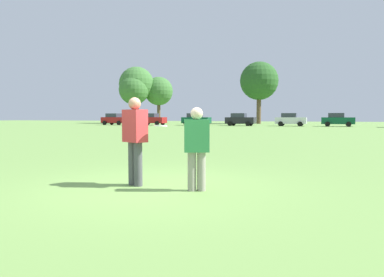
{
  "coord_description": "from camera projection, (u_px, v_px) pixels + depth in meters",
  "views": [
    {
      "loc": [
        2.96,
        -6.52,
        1.42
      ],
      "look_at": [
        0.53,
        0.96,
        0.93
      ],
      "focal_mm": 33.8,
      "sensor_mm": 36.0,
      "label": 1
    }
  ],
  "objects": [
    {
      "name": "tree_east_birch",
      "position": [
        259.0,
        81.0,
        65.31
      ],
      "size": [
        6.91,
        6.91,
        11.22
      ],
      "color": "brown",
      "rests_on": "ground"
    },
    {
      "name": "player_thrower",
      "position": [
        135.0,
        136.0,
        7.32
      ],
      "size": [
        0.58,
        0.49,
        1.79
      ],
      "color": "#4C4C51",
      "rests_on": "ground"
    },
    {
      "name": "parked_car_near_left",
      "position": [
        115.0,
        119.0,
        57.19
      ],
      "size": [
        4.3,
        2.41,
        1.82
      ],
      "color": "maroon",
      "rests_on": "ground"
    },
    {
      "name": "player_defender",
      "position": [
        197.0,
        144.0,
        6.81
      ],
      "size": [
        0.53,
        0.41,
        1.58
      ],
      "color": "gray",
      "rests_on": "ground"
    },
    {
      "name": "ground_plane",
      "position": [
        152.0,
        187.0,
        7.19
      ],
      "size": [
        179.57,
        179.57,
        0.0
      ],
      "primitive_type": "plane",
      "color": "#6B9347"
    },
    {
      "name": "tree_center_elm",
      "position": [
        159.0,
        91.0,
        71.63
      ],
      "size": [
        5.64,
        5.64,
        9.17
      ],
      "color": "brown",
      "rests_on": "ground"
    },
    {
      "name": "parked_car_near_right",
      "position": [
        291.0,
        120.0,
        50.59
      ],
      "size": [
        4.3,
        2.41,
        1.82
      ],
      "color": "silver",
      "rests_on": "ground"
    },
    {
      "name": "traffic_cone",
      "position": [
        202.0,
        144.0,
        15.39
      ],
      "size": [
        0.32,
        0.32,
        0.48
      ],
      "color": "#D8590C",
      "rests_on": "ground"
    },
    {
      "name": "parked_car_mid_right",
      "position": [
        240.0,
        119.0,
        52.29
      ],
      "size": [
        4.3,
        2.41,
        1.82
      ],
      "color": "black",
      "rests_on": "ground"
    },
    {
      "name": "tree_west_oak",
      "position": [
        136.0,
        84.0,
        70.26
      ],
      "size": [
        6.76,
        6.76,
        10.98
      ],
      "color": "brown",
      "rests_on": "ground"
    },
    {
      "name": "frisbee",
      "position": [
        160.0,
        126.0,
        7.11
      ],
      "size": [
        0.27,
        0.27,
        0.04
      ],
      "color": "white"
    },
    {
      "name": "parked_car_mid_left",
      "position": [
        152.0,
        119.0,
        55.65
      ],
      "size": [
        4.3,
        2.41,
        1.82
      ],
      "color": "maroon",
      "rests_on": "ground"
    },
    {
      "name": "parked_car_far_right",
      "position": [
        338.0,
        120.0,
        48.7
      ],
      "size": [
        4.3,
        2.41,
        1.82
      ],
      "color": "#0C4C2D",
      "rests_on": "ground"
    },
    {
      "name": "tree_west_maple",
      "position": [
        134.0,
        90.0,
        69.12
      ],
      "size": [
        5.74,
        5.74,
        9.33
      ],
      "color": "brown",
      "rests_on": "ground"
    },
    {
      "name": "parked_car_center",
      "position": [
        196.0,
        119.0,
        54.03
      ],
      "size": [
        4.3,
        2.41,
        1.82
      ],
      "color": "#0C4C2D",
      "rests_on": "ground"
    }
  ]
}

